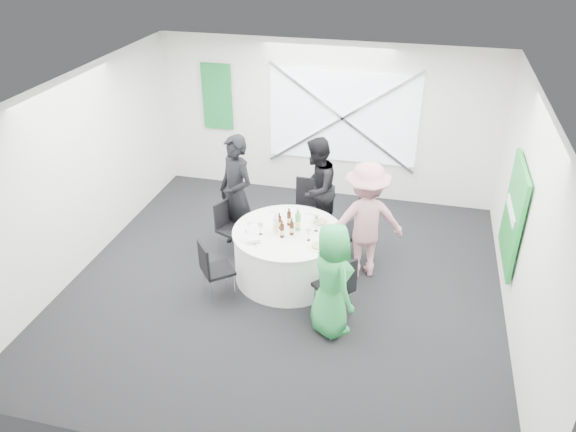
% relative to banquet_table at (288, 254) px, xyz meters
% --- Properties ---
extents(floor, '(6.00, 6.00, 0.00)m').
position_rel_banquet_table_xyz_m(floor, '(0.00, -0.20, -0.38)').
color(floor, black).
rests_on(floor, ground).
extents(ceiling, '(6.00, 6.00, 0.00)m').
position_rel_banquet_table_xyz_m(ceiling, '(0.00, -0.20, 2.42)').
color(ceiling, white).
rests_on(ceiling, wall_back).
extents(wall_back, '(6.00, 0.00, 6.00)m').
position_rel_banquet_table_xyz_m(wall_back, '(0.00, 2.80, 1.02)').
color(wall_back, silver).
rests_on(wall_back, floor).
extents(wall_front, '(6.00, 0.00, 6.00)m').
position_rel_banquet_table_xyz_m(wall_front, '(0.00, -3.20, 1.02)').
color(wall_front, silver).
rests_on(wall_front, floor).
extents(wall_left, '(0.00, 6.00, 6.00)m').
position_rel_banquet_table_xyz_m(wall_left, '(-3.00, -0.20, 1.02)').
color(wall_left, silver).
rests_on(wall_left, floor).
extents(wall_right, '(0.00, 6.00, 6.00)m').
position_rel_banquet_table_xyz_m(wall_right, '(3.00, -0.20, 1.02)').
color(wall_right, silver).
rests_on(wall_right, floor).
extents(window_panel, '(2.60, 0.03, 1.60)m').
position_rel_banquet_table_xyz_m(window_panel, '(0.30, 2.76, 1.12)').
color(window_panel, white).
rests_on(window_panel, wall_back).
extents(window_brace_a, '(2.63, 0.05, 1.84)m').
position_rel_banquet_table_xyz_m(window_brace_a, '(0.30, 2.72, 1.12)').
color(window_brace_a, silver).
rests_on(window_brace_a, window_panel).
extents(window_brace_b, '(2.63, 0.05, 1.84)m').
position_rel_banquet_table_xyz_m(window_brace_b, '(0.30, 2.72, 1.12)').
color(window_brace_b, silver).
rests_on(window_brace_b, window_panel).
extents(green_banner, '(0.55, 0.04, 1.20)m').
position_rel_banquet_table_xyz_m(green_banner, '(-2.00, 2.75, 1.32)').
color(green_banner, '#166F33').
rests_on(green_banner, wall_back).
extents(green_sign, '(0.05, 1.20, 1.40)m').
position_rel_banquet_table_xyz_m(green_sign, '(2.94, 0.40, 0.82)').
color(green_sign, '#18882E').
rests_on(green_sign, wall_right).
extents(banquet_table, '(1.56, 1.56, 0.76)m').
position_rel_banquet_table_xyz_m(banquet_table, '(0.00, 0.00, 0.00)').
color(banquet_table, white).
rests_on(banquet_table, floor).
extents(chair_back, '(0.45, 0.46, 0.97)m').
position_rel_banquet_table_xyz_m(chair_back, '(0.02, 1.19, 0.19)').
color(chair_back, black).
rests_on(chair_back, floor).
extents(chair_back_left, '(0.50, 0.50, 0.84)m').
position_rel_banquet_table_xyz_m(chair_back_left, '(-1.04, 0.43, 0.11)').
color(chair_back_left, black).
rests_on(chair_back_left, floor).
extents(chair_back_right, '(0.65, 0.65, 1.01)m').
position_rel_banquet_table_xyz_m(chair_back_right, '(0.92, 0.76, 0.22)').
color(chair_back_right, black).
rests_on(chair_back_right, floor).
extents(chair_front_right, '(0.59, 0.59, 0.92)m').
position_rel_banquet_table_xyz_m(chair_front_right, '(0.84, -0.77, 0.16)').
color(chair_front_right, black).
rests_on(chair_front_right, floor).
extents(chair_front_left, '(0.55, 0.55, 0.86)m').
position_rel_banquet_table_xyz_m(chair_front_left, '(-0.87, -0.72, 0.12)').
color(chair_front_left, black).
rests_on(chair_front_left, floor).
extents(person_man_back_left, '(0.80, 0.73, 1.83)m').
position_rel_banquet_table_xyz_m(person_man_back_left, '(-0.97, 0.64, 0.54)').
color(person_man_back_left, black).
rests_on(person_man_back_left, floor).
extents(person_man_back, '(0.54, 0.86, 1.67)m').
position_rel_banquet_table_xyz_m(person_man_back, '(0.15, 1.25, 0.45)').
color(person_man_back, black).
rests_on(person_man_back, floor).
extents(person_woman_pink, '(1.23, 0.86, 1.74)m').
position_rel_banquet_table_xyz_m(person_woman_pink, '(1.03, 0.35, 0.49)').
color(person_woman_pink, '#BA7885').
rests_on(person_woman_pink, floor).
extents(person_woman_green, '(0.84, 0.88, 1.52)m').
position_rel_banquet_table_xyz_m(person_woman_green, '(0.80, -1.00, 0.38)').
color(person_woman_green, green).
rests_on(person_woman_green, floor).
extents(plate_back, '(0.29, 0.29, 0.01)m').
position_rel_banquet_table_xyz_m(plate_back, '(-0.06, 0.50, 0.39)').
color(plate_back, white).
rests_on(plate_back, banquet_table).
extents(plate_back_left, '(0.27, 0.27, 0.01)m').
position_rel_banquet_table_xyz_m(plate_back_left, '(-0.57, 0.22, 0.39)').
color(plate_back_left, white).
rests_on(plate_back_left, banquet_table).
extents(plate_back_right, '(0.29, 0.29, 0.04)m').
position_rel_banquet_table_xyz_m(plate_back_right, '(0.39, 0.31, 0.40)').
color(plate_back_right, white).
rests_on(plate_back_right, banquet_table).
extents(plate_front_right, '(0.28, 0.28, 0.04)m').
position_rel_banquet_table_xyz_m(plate_front_right, '(0.49, -0.32, 0.40)').
color(plate_front_right, white).
rests_on(plate_front_right, banquet_table).
extents(plate_front_left, '(0.27, 0.27, 0.01)m').
position_rel_banquet_table_xyz_m(plate_front_left, '(-0.46, -0.32, 0.39)').
color(plate_front_left, white).
rests_on(plate_front_left, banquet_table).
extents(napkin, '(0.21, 0.18, 0.05)m').
position_rel_banquet_table_xyz_m(napkin, '(-0.38, -0.40, 0.42)').
color(napkin, white).
rests_on(napkin, plate_front_left).
extents(beer_bottle_a, '(0.06, 0.06, 0.24)m').
position_rel_banquet_table_xyz_m(beer_bottle_a, '(-0.14, 0.05, 0.47)').
color(beer_bottle_a, '#37170A').
rests_on(beer_bottle_a, banquet_table).
extents(beer_bottle_b, '(0.06, 0.06, 0.27)m').
position_rel_banquet_table_xyz_m(beer_bottle_b, '(-0.03, 0.17, 0.48)').
color(beer_bottle_b, '#37170A').
rests_on(beer_bottle_b, banquet_table).
extents(beer_bottle_c, '(0.06, 0.06, 0.25)m').
position_rel_banquet_table_xyz_m(beer_bottle_c, '(0.07, -0.07, 0.47)').
color(beer_bottle_c, '#37170A').
rests_on(beer_bottle_c, banquet_table).
extents(beer_bottle_d, '(0.06, 0.06, 0.26)m').
position_rel_banquet_table_xyz_m(beer_bottle_d, '(-0.04, -0.18, 0.48)').
color(beer_bottle_d, '#37170A').
rests_on(beer_bottle_d, banquet_table).
extents(green_water_bottle, '(0.08, 0.08, 0.32)m').
position_rel_banquet_table_xyz_m(green_water_bottle, '(0.13, 0.06, 0.51)').
color(green_water_bottle, green).
rests_on(green_water_bottle, banquet_table).
extents(clear_water_bottle, '(0.08, 0.08, 0.31)m').
position_rel_banquet_table_xyz_m(clear_water_bottle, '(-0.15, -0.09, 0.50)').
color(clear_water_bottle, white).
rests_on(clear_water_bottle, banquet_table).
extents(wine_glass_a, '(0.07, 0.07, 0.17)m').
position_rel_banquet_table_xyz_m(wine_glass_a, '(-0.35, -0.18, 0.50)').
color(wine_glass_a, white).
rests_on(wine_glass_a, banquet_table).
extents(wine_glass_b, '(0.07, 0.07, 0.17)m').
position_rel_banquet_table_xyz_m(wine_glass_b, '(0.38, 0.10, 0.50)').
color(wine_glass_b, white).
rests_on(wine_glass_b, banquet_table).
extents(wine_glass_c, '(0.07, 0.07, 0.17)m').
position_rel_banquet_table_xyz_m(wine_glass_c, '(0.36, 0.22, 0.50)').
color(wine_glass_c, white).
rests_on(wine_glass_c, banquet_table).
extents(wine_glass_d, '(0.07, 0.07, 0.17)m').
position_rel_banquet_table_xyz_m(wine_glass_d, '(0.33, -0.17, 0.50)').
color(wine_glass_d, white).
rests_on(wine_glass_d, banquet_table).
extents(fork_a, '(0.10, 0.13, 0.01)m').
position_rel_banquet_table_xyz_m(fork_a, '(-0.35, 0.46, 0.38)').
color(fork_a, silver).
rests_on(fork_a, banquet_table).
extents(knife_a, '(0.08, 0.14, 0.01)m').
position_rel_banquet_table_xyz_m(knife_a, '(-0.57, 0.09, 0.38)').
color(knife_a, silver).
rests_on(knife_a, banquet_table).
extents(fork_b, '(0.09, 0.14, 0.01)m').
position_rel_banquet_table_xyz_m(fork_b, '(0.56, 0.14, 0.38)').
color(fork_b, silver).
rests_on(fork_b, banquet_table).
extents(knife_b, '(0.09, 0.14, 0.01)m').
position_rel_banquet_table_xyz_m(knife_b, '(0.40, 0.41, 0.38)').
color(knife_b, silver).
rests_on(knife_b, banquet_table).
extents(fork_c, '(0.15, 0.02, 0.01)m').
position_rel_banquet_table_xyz_m(fork_c, '(0.19, 0.54, 0.38)').
color(fork_c, silver).
rests_on(fork_c, banquet_table).
extents(knife_c, '(0.15, 0.03, 0.01)m').
position_rel_banquet_table_xyz_m(knife_c, '(-0.13, 0.56, 0.38)').
color(knife_c, silver).
rests_on(knife_c, banquet_table).
extents(fork_d, '(0.10, 0.13, 0.01)m').
position_rel_banquet_table_xyz_m(fork_d, '(-0.54, -0.19, 0.38)').
color(fork_d, silver).
rests_on(fork_d, banquet_table).
extents(knife_d, '(0.10, 0.13, 0.01)m').
position_rel_banquet_table_xyz_m(knife_d, '(-0.35, -0.46, 0.38)').
color(knife_d, silver).
rests_on(knife_d, banquet_table).
extents(fork_e, '(0.12, 0.12, 0.01)m').
position_rel_banquet_table_xyz_m(fork_e, '(0.26, -0.51, 0.38)').
color(fork_e, silver).
rests_on(fork_e, banquet_table).
extents(knife_e, '(0.10, 0.13, 0.01)m').
position_rel_banquet_table_xyz_m(knife_e, '(0.54, -0.19, 0.38)').
color(knife_e, silver).
rests_on(knife_e, banquet_table).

